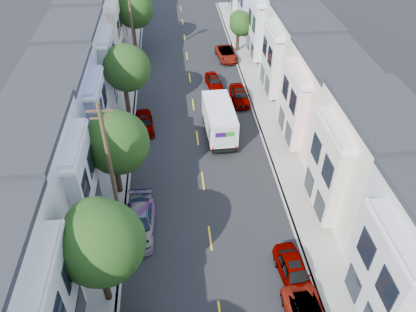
% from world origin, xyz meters
% --- Properties ---
extents(ground, '(160.00, 160.00, 0.00)m').
position_xyz_m(ground, '(0.00, 0.00, 0.00)').
color(ground, black).
rests_on(ground, ground).
extents(road_slab, '(12.00, 70.00, 0.02)m').
position_xyz_m(road_slab, '(0.00, 15.00, 0.01)').
color(road_slab, black).
rests_on(road_slab, ground).
extents(curb_left, '(0.30, 70.00, 0.15)m').
position_xyz_m(curb_left, '(-6.05, 15.00, 0.07)').
color(curb_left, gray).
rests_on(curb_left, ground).
extents(curb_right, '(0.30, 70.00, 0.15)m').
position_xyz_m(curb_right, '(6.05, 15.00, 0.07)').
color(curb_right, gray).
rests_on(curb_right, ground).
extents(sidewalk_left, '(2.60, 70.00, 0.15)m').
position_xyz_m(sidewalk_left, '(-7.35, 15.00, 0.07)').
color(sidewalk_left, gray).
rests_on(sidewalk_left, ground).
extents(sidewalk_right, '(2.60, 70.00, 0.15)m').
position_xyz_m(sidewalk_right, '(7.35, 15.00, 0.07)').
color(sidewalk_right, gray).
rests_on(sidewalk_right, ground).
extents(centerline, '(0.12, 70.00, 0.01)m').
position_xyz_m(centerline, '(0.00, 15.00, 0.00)').
color(centerline, gold).
rests_on(centerline, ground).
extents(townhouse_row_left, '(5.00, 70.00, 8.50)m').
position_xyz_m(townhouse_row_left, '(-11.15, 15.00, 0.00)').
color(townhouse_row_left, '#FFD8C8').
rests_on(townhouse_row_left, ground).
extents(townhouse_row_right, '(5.00, 70.00, 8.50)m').
position_xyz_m(townhouse_row_right, '(11.15, 15.00, 0.00)').
color(townhouse_row_right, '#FFD8C8').
rests_on(townhouse_row_right, ground).
extents(tree_b, '(4.70, 4.70, 7.51)m').
position_xyz_m(tree_b, '(-6.30, -4.09, 5.13)').
color(tree_b, black).
rests_on(tree_b, ground).
extents(tree_c, '(4.70, 4.70, 7.15)m').
position_xyz_m(tree_c, '(-6.30, 5.37, 4.78)').
color(tree_c, black).
rests_on(tree_c, ground).
extents(tree_d, '(4.47, 4.47, 7.16)m').
position_xyz_m(tree_d, '(-6.30, 17.01, 4.91)').
color(tree_d, black).
rests_on(tree_d, ground).
extents(tree_e, '(4.70, 4.70, 7.56)m').
position_xyz_m(tree_e, '(-6.30, 32.71, 5.19)').
color(tree_e, black).
rests_on(tree_e, ground).
extents(tree_far_r, '(3.04, 3.04, 5.15)m').
position_xyz_m(tree_far_r, '(6.89, 30.84, 3.59)').
color(tree_far_r, black).
rests_on(tree_far_r, ground).
extents(utility_pole_near, '(1.60, 0.26, 10.00)m').
position_xyz_m(utility_pole_near, '(-6.30, 2.00, 5.15)').
color(utility_pole_near, '#42301E').
rests_on(utility_pole_near, ground).
extents(utility_pole_far, '(1.60, 0.26, 10.00)m').
position_xyz_m(utility_pole_far, '(-6.30, 28.00, 5.15)').
color(utility_pole_far, '#42301E').
rests_on(utility_pole_far, ground).
extents(fedex_truck, '(2.49, 6.46, 3.10)m').
position_xyz_m(fedex_truck, '(2.07, 12.43, 1.73)').
color(fedex_truck, silver).
rests_on(fedex_truck, ground).
extents(lead_sedan, '(2.06, 4.29, 1.34)m').
position_xyz_m(lead_sedan, '(2.57, 21.57, 0.67)').
color(lead_sedan, black).
rests_on(lead_sedan, ground).
extents(parked_left_c, '(2.27, 5.14, 1.53)m').
position_xyz_m(parked_left_c, '(-4.90, 1.27, 0.76)').
color(parked_left_c, '#88949E').
rests_on(parked_left_c, ground).
extents(parked_left_d, '(2.09, 4.49, 1.41)m').
position_xyz_m(parked_left_d, '(-4.90, 13.97, 0.71)').
color(parked_left_d, '#310305').
rests_on(parked_left_d, ground).
extents(parked_right_b, '(2.16, 4.66, 1.46)m').
position_xyz_m(parked_right_b, '(4.90, -3.81, 0.73)').
color(parked_right_b, silver).
rests_on(parked_right_b, ground).
extents(parked_right_c, '(1.94, 4.67, 1.49)m').
position_xyz_m(parked_right_c, '(4.90, 18.16, 0.75)').
color(parked_right_c, black).
rests_on(parked_right_c, ground).
extents(parked_right_d, '(2.67, 4.97, 1.33)m').
position_xyz_m(parked_right_d, '(4.90, 28.62, 0.66)').
color(parked_right_d, black).
rests_on(parked_right_d, ground).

